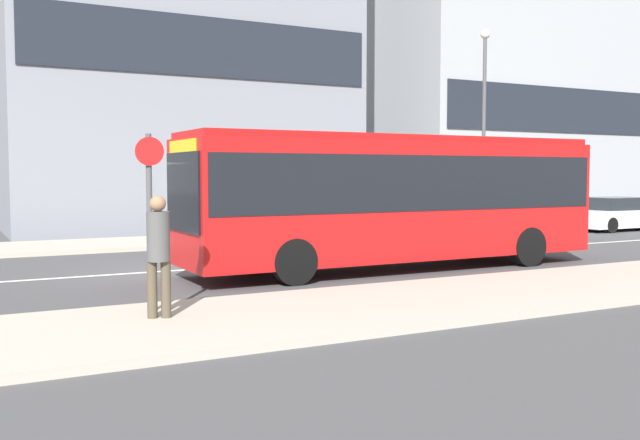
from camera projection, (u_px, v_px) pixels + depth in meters
ground_plane at (185, 270)px, 16.77m from camera, size 120.00×120.00×0.00m
sidewalk_near at (304, 313)px, 11.26m from camera, size 44.00×3.50×0.13m
sidewalk_far at (125, 244)px, 22.28m from camera, size 44.00×3.50×0.13m
lane_centerline at (185, 270)px, 16.77m from camera, size 41.80×0.16×0.01m
apartment_block_right_tower at (546, 35)px, 38.88m from camera, size 19.43×6.89×19.58m
city_bus at (395, 193)px, 16.81m from camera, size 10.31×2.46×3.14m
parked_car_0 at (516, 218)px, 26.26m from camera, size 4.54×1.73×1.25m
parked_car_1 at (615, 215)px, 28.39m from camera, size 4.04×1.85×1.32m
pedestrian_near_stop at (158, 248)px, 10.52m from camera, size 0.34×0.34×1.82m
bus_stop_sign at (150, 209)px, 10.94m from camera, size 0.44×0.12×2.75m
street_lamp at (484, 110)px, 27.01m from camera, size 0.36×0.36×7.55m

